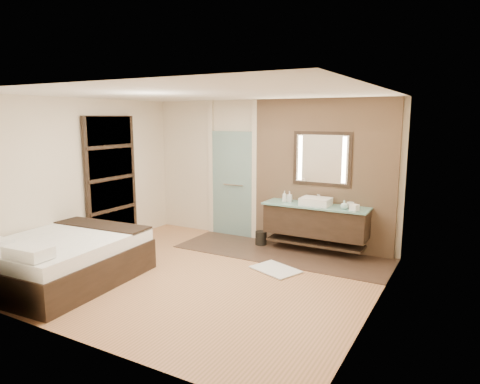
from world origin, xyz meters
The scene contains 15 objects.
floor centered at (0.00, 0.00, 0.00)m, with size 5.00×5.00×0.00m, color #996A40.
tile_strip centered at (0.60, 1.60, 0.01)m, with size 3.80×1.30×0.01m, color #3B2820.
stone_wall centered at (1.10, 2.21, 1.35)m, with size 2.60×0.08×2.70m, color tan.
vanity centered at (1.10, 1.92, 0.58)m, with size 1.85×0.55×0.88m.
mirror_unit centered at (1.10, 2.16, 1.65)m, with size 1.06×0.04×0.96m.
frosted_door centered at (-0.75, 2.20, 1.14)m, with size 1.10×0.12×2.70m.
shoji_partition centered at (-2.43, 0.60, 1.21)m, with size 0.06×1.20×2.40m.
bed centered at (-1.65, -1.16, 0.34)m, with size 1.82×2.22×0.81m.
bath_mat centered at (0.87, 0.75, 0.02)m, with size 0.72×0.50×0.02m, color silver.
waste_bin centered at (0.07, 1.85, 0.13)m, with size 0.21×0.21×0.27m, color black.
tissue_box centered at (1.80, 1.78, 0.92)m, with size 0.12×0.12×0.10m, color white.
soap_bottle_a centered at (0.52, 1.88, 0.97)m, with size 0.08×0.08×0.20m, color silver.
soap_bottle_b centered at (0.58, 1.96, 0.96)m, with size 0.09×0.09×0.19m, color #B2B2B2.
soap_bottle_c centered at (1.62, 1.81, 0.94)m, with size 0.12×0.12×0.15m, color silver.
cup centered at (1.70, 1.93, 0.92)m, with size 0.13×0.13×0.10m, color silver.
Camera 1 is at (3.49, -5.11, 2.37)m, focal length 32.00 mm.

